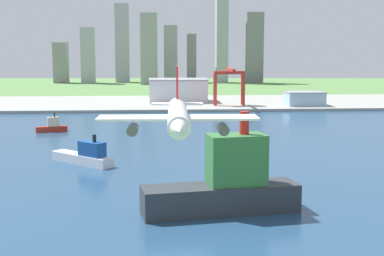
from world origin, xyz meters
TOP-DOWN VIEW (x-y plane):
  - ground_plane at (0.00, 300.00)m, footprint 2400.00×2400.00m
  - water_bay at (0.00, 240.00)m, footprint 840.00×360.00m
  - industrial_pier at (0.00, 490.00)m, footprint 840.00×140.00m
  - airplane_landing at (-21.61, 80.77)m, footprint 38.06×46.06m
  - ferry_boat at (-59.52, 212.21)m, footprint 31.76×29.94m
  - container_barge at (-3.65, 131.20)m, footprint 53.38×21.04m
  - tugboat_small at (-93.33, 316.55)m, footprint 20.12×8.97m
  - port_crane_red at (40.67, 451.66)m, footprint 27.78×41.18m
  - warehouse_main at (-3.94, 491.58)m, footprint 55.89×38.36m
  - warehouse_annex at (108.48, 446.42)m, footprint 33.68×24.31m
  - distant_skyline at (-15.45, 821.30)m, footprint 322.55×73.48m

SIDE VIEW (x-z plane):
  - ground_plane at x=0.00m, z-range 0.00..0.00m
  - water_bay at x=0.00m, z-range 0.00..0.15m
  - industrial_pier at x=0.00m, z-range 0.00..2.50m
  - tugboat_small at x=-93.33m, z-range -2.60..9.75m
  - ferry_boat at x=-59.52m, z-range -3.16..11.52m
  - warehouse_annex at x=108.48m, z-range 2.52..15.07m
  - container_barge at x=-3.65m, z-range -7.21..26.28m
  - warehouse_main at x=-3.94m, z-range 2.52..24.51m
  - port_crane_red at x=40.67m, z-range 10.45..44.14m
  - airplane_landing at x=-21.61m, z-range 30.78..46.15m
  - distant_skyline at x=-15.45m, z-range -17.67..123.60m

